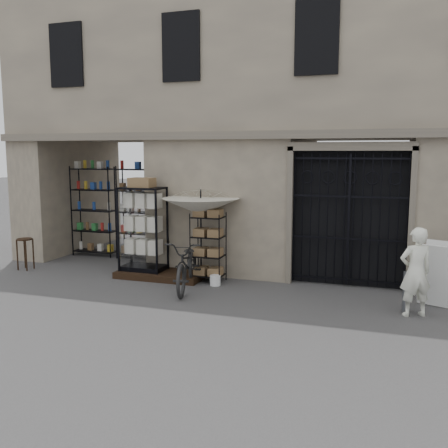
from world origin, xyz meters
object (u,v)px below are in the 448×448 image
(display_cabinet, at_px, (143,233))
(shopkeeper, at_px, (413,316))
(wire_rack, at_px, (208,248))
(bicycle, at_px, (188,289))
(wooden_stool, at_px, (25,253))
(steel_bollard, at_px, (407,292))
(easel_sign, at_px, (435,274))
(white_bucket, at_px, (215,280))
(market_umbrella, at_px, (201,202))

(display_cabinet, relative_size, shopkeeper, 1.32)
(wire_rack, xyz_separation_m, bicycle, (-0.19, -0.75, -0.76))
(display_cabinet, height_order, shopkeeper, display_cabinet)
(display_cabinet, bearing_deg, bicycle, -33.86)
(wooden_stool, bearing_deg, display_cabinet, 5.64)
(wire_rack, height_order, steel_bollard, wire_rack)
(bicycle, height_order, steel_bollard, bicycle)
(easel_sign, bearing_deg, shopkeeper, -94.90)
(white_bucket, relative_size, shopkeeper, 0.15)
(shopkeeper, bearing_deg, white_bucket, -36.28)
(market_umbrella, bearing_deg, white_bucket, -37.82)
(bicycle, distance_m, easel_sign, 4.91)
(wire_rack, bearing_deg, market_umbrella, 136.18)
(display_cabinet, relative_size, wooden_stool, 2.69)
(market_umbrella, bearing_deg, bicycle, -88.80)
(wooden_stool, height_order, shopkeeper, wooden_stool)
(easel_sign, bearing_deg, white_bucket, -158.57)
(wire_rack, height_order, easel_sign, wire_rack)
(display_cabinet, relative_size, wire_rack, 1.35)
(steel_bollard, height_order, shopkeeper, steel_bollard)
(wire_rack, bearing_deg, shopkeeper, -35.37)
(market_umbrella, relative_size, shopkeeper, 1.55)
(bicycle, height_order, easel_sign, easel_sign)
(wire_rack, relative_size, market_umbrella, 0.63)
(display_cabinet, relative_size, steel_bollard, 2.80)
(display_cabinet, xyz_separation_m, bicycle, (1.41, -0.71, -1.02))
(wire_rack, distance_m, wooden_stool, 4.71)
(wire_rack, relative_size, steel_bollard, 2.07)
(display_cabinet, bearing_deg, wooden_stool, 178.51)
(market_umbrella, relative_size, wooden_stool, 3.17)
(display_cabinet, xyz_separation_m, wooden_stool, (-3.09, -0.31, -0.61))
(display_cabinet, bearing_deg, easel_sign, -9.81)
(market_umbrella, bearing_deg, shopkeeper, -14.62)
(wire_rack, distance_m, bicycle, 1.08)
(wire_rack, xyz_separation_m, market_umbrella, (-0.21, 0.09, 1.02))
(white_bucket, relative_size, easel_sign, 0.19)
(display_cabinet, bearing_deg, white_bucket, -14.41)
(bicycle, relative_size, steel_bollard, 2.75)
(bicycle, height_order, wooden_stool, bicycle)
(bicycle, distance_m, wooden_stool, 4.54)
(white_bucket, distance_m, wooden_stool, 4.96)
(wire_rack, bearing_deg, easel_sign, -25.22)
(steel_bollard, bearing_deg, white_bucket, 170.64)
(shopkeeper, height_order, easel_sign, easel_sign)
(wire_rack, height_order, market_umbrella, market_umbrella)
(white_bucket, bearing_deg, steel_bollard, -9.36)
(display_cabinet, distance_m, wooden_stool, 3.17)
(shopkeeper, bearing_deg, display_cabinet, -35.00)
(display_cabinet, bearing_deg, wire_rack, -5.78)
(white_bucket, height_order, shopkeeper, white_bucket)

